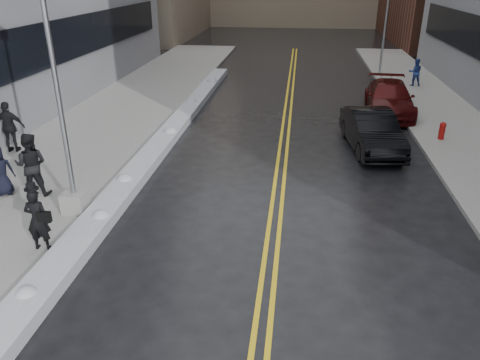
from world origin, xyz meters
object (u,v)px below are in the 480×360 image
(pedestrian_b, at_px, (31,165))
(pedestrian_c, at_px, (0,171))
(pedestrian_fedora, at_px, (38,220))
(car_black, at_px, (372,131))
(traffic_signal, at_px, (385,23))
(pedestrian_d, at_px, (10,127))
(pedestrian_east, at_px, (415,72))
(car_maroon, at_px, (389,98))
(lamppost, at_px, (64,133))
(fire_hydrant, at_px, (442,130))

(pedestrian_b, bearing_deg, pedestrian_c, -2.33)
(pedestrian_fedora, relative_size, car_black, 0.35)
(traffic_signal, distance_m, pedestrian_fedora, 26.86)
(pedestrian_fedora, distance_m, pedestrian_d, 7.96)
(pedestrian_east, relative_size, car_maroon, 0.30)
(traffic_signal, xyz_separation_m, pedestrian_c, (-14.52, -21.22, -2.45))
(pedestrian_c, distance_m, car_maroon, 17.66)
(lamppost, distance_m, traffic_signal, 24.98)
(traffic_signal, height_order, pedestrian_d, traffic_signal)
(pedestrian_fedora, bearing_deg, pedestrian_d, -59.00)
(traffic_signal, distance_m, car_maroon, 10.26)
(pedestrian_d, bearing_deg, fire_hydrant, -177.51)
(pedestrian_east, bearing_deg, car_maroon, 68.02)
(fire_hydrant, bearing_deg, car_black, -158.04)
(pedestrian_d, bearing_deg, pedestrian_c, 107.77)
(pedestrian_b, distance_m, car_black, 12.48)
(pedestrian_b, xyz_separation_m, pedestrian_c, (-0.98, -0.14, -0.20))
(fire_hydrant, relative_size, traffic_signal, 0.12)
(pedestrian_east, xyz_separation_m, car_black, (-4.01, -11.39, -0.18))
(car_maroon, bearing_deg, fire_hydrant, -66.14)
(traffic_signal, distance_m, pedestrian_b, 25.16)
(fire_hydrant, bearing_deg, pedestrian_c, -154.33)
(fire_hydrant, height_order, car_black, car_black)
(fire_hydrant, distance_m, pedestrian_c, 16.67)
(traffic_signal, bearing_deg, pedestrian_c, -124.39)
(fire_hydrant, relative_size, pedestrian_east, 0.45)
(pedestrian_d, bearing_deg, car_black, -179.84)
(traffic_signal, height_order, pedestrian_b, traffic_signal)
(traffic_signal, bearing_deg, car_maroon, -95.78)
(car_black, bearing_deg, pedestrian_east, 63.08)
(traffic_signal, relative_size, pedestrian_d, 3.06)
(pedestrian_fedora, relative_size, pedestrian_d, 0.84)
(pedestrian_fedora, xyz_separation_m, pedestrian_b, (-1.79, 2.95, 0.18))
(lamppost, bearing_deg, pedestrian_c, 164.07)
(pedestrian_fedora, bearing_deg, car_black, -141.02)
(fire_hydrant, bearing_deg, traffic_signal, 92.05)
(pedestrian_b, height_order, pedestrian_c, pedestrian_b)
(lamppost, distance_m, pedestrian_b, 2.41)
(pedestrian_c, bearing_deg, lamppost, 137.13)
(pedestrian_d, xyz_separation_m, pedestrian_east, (17.87, 13.73, -0.17))
(pedestrian_fedora, xyz_separation_m, car_maroon, (10.75, 14.16, -0.19))
(lamppost, xyz_separation_m, pedestrian_east, (13.27, 18.16, -1.58))
(pedestrian_b, xyz_separation_m, pedestrian_d, (-2.86, 3.51, -0.02))
(traffic_signal, xyz_separation_m, pedestrian_fedora, (-11.75, -24.03, -2.43))
(pedestrian_b, distance_m, pedestrian_c, 1.01)
(pedestrian_fedora, distance_m, pedestrian_c, 3.95)
(pedestrian_d, xyz_separation_m, car_black, (13.86, 2.35, -0.35))
(car_black, bearing_deg, pedestrian_c, -160.93)
(pedestrian_b, bearing_deg, pedestrian_fedora, 110.88)
(fire_hydrant, distance_m, car_black, 3.28)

